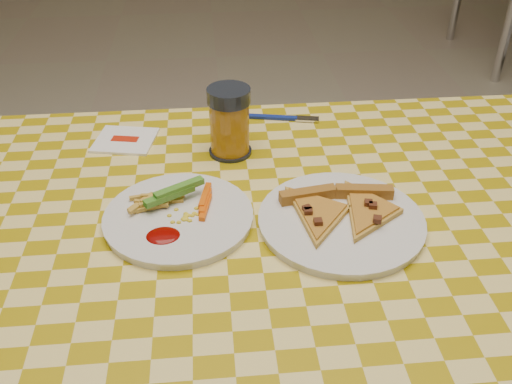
{
  "coord_description": "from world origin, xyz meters",
  "views": [
    {
      "loc": [
        -0.07,
        -0.71,
        1.32
      ],
      "look_at": [
        0.01,
        0.07,
        0.78
      ],
      "focal_mm": 40.0,
      "sensor_mm": 36.0,
      "label": 1
    }
  ],
  "objects_px": {
    "drink_glass": "(229,122)",
    "plate_left": "(179,218)",
    "table": "(257,263)",
    "plate_right": "(341,222)"
  },
  "relations": [
    {
      "from": "plate_left",
      "to": "drink_glass",
      "type": "distance_m",
      "value": 0.24
    },
    {
      "from": "plate_left",
      "to": "plate_right",
      "type": "xyz_separation_m",
      "value": [
        0.26,
        -0.03,
        0.0
      ]
    },
    {
      "from": "plate_right",
      "to": "drink_glass",
      "type": "relative_size",
      "value": 1.96
    },
    {
      "from": "plate_left",
      "to": "plate_right",
      "type": "relative_size",
      "value": 0.91
    },
    {
      "from": "plate_left",
      "to": "drink_glass",
      "type": "xyz_separation_m",
      "value": [
        0.1,
        0.21,
        0.06
      ]
    },
    {
      "from": "drink_glass",
      "to": "plate_left",
      "type": "bearing_deg",
      "value": -114.4
    },
    {
      "from": "table",
      "to": "drink_glass",
      "type": "distance_m",
      "value": 0.28
    },
    {
      "from": "plate_right",
      "to": "drink_glass",
      "type": "xyz_separation_m",
      "value": [
        -0.16,
        0.24,
        0.06
      ]
    },
    {
      "from": "plate_left",
      "to": "drink_glass",
      "type": "height_order",
      "value": "drink_glass"
    },
    {
      "from": "plate_right",
      "to": "drink_glass",
      "type": "height_order",
      "value": "drink_glass"
    }
  ]
}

